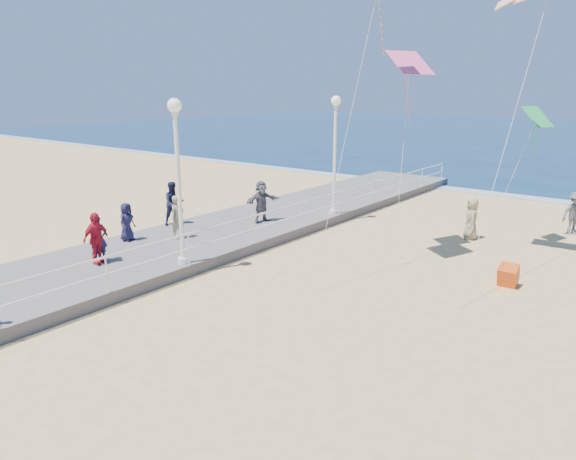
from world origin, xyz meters
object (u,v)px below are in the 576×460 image
Objects in this scene: spectator_3 at (96,238)px; spectator_7 at (174,203)px; spectator_5 at (261,201)px; spectator_4 at (127,222)px; lamp_post_mid at (178,165)px; lamp_post_far at (335,143)px; spectator_6 at (178,217)px; beach_walker_a at (575,213)px; box_kite at (508,277)px; spectator_0 at (99,239)px; beach_walker_c at (472,219)px.

spectator_3 is 5.35m from spectator_7.
spectator_7 is at bearing 152.62° from spectator_5.
lamp_post_mid is at bearing -112.05° from spectator_4.
lamp_post_far reaches higher than spectator_5.
spectator_6 is 16.55m from beach_walker_a.
lamp_post_mid is at bearing -110.64° from spectator_7.
spectator_4 is 0.80× the size of beach_walker_a.
lamp_post_mid reaches higher than spectator_5.
box_kite is at bearing -69.02° from spectator_3.
lamp_post_mid reaches higher than spectator_4.
spectator_0 is at bearing 178.04° from spectator_6.
spectator_4 is 13.73m from beach_walker_c.
lamp_post_mid is 2.91× the size of beach_walker_a.
box_kite is (8.77, -3.38, -3.36)m from lamp_post_far.
spectator_0 is at bearing 25.05° from spectator_3.
spectator_0 is 0.85× the size of beach_walker_a.
spectator_3 is 1.01× the size of beach_walker_c.
spectator_0 is (-2.35, -1.56, -2.48)m from lamp_post_mid.
lamp_post_far is 7.58m from spectator_7.
spectator_5 is 0.98× the size of beach_walker_a.
lamp_post_far is at bearing -107.07° from beach_walker_c.
spectator_6 is (1.29, 1.39, 0.10)m from spectator_4.
lamp_post_mid is at bearing -90.00° from lamp_post_far.
lamp_post_far reaches higher than spectator_7.
beach_walker_a is (10.82, 7.81, -0.38)m from spectator_5.
lamp_post_mid is at bearing -130.81° from spectator_6.
lamp_post_mid is 3.42× the size of spectator_0.
spectator_7 is (-4.25, -5.83, -2.34)m from lamp_post_far.
spectator_5 is 0.98× the size of spectator_7.
spectator_0 is 2.59× the size of box_kite.
spectator_6 is (-0.78, -3.99, -0.06)m from spectator_5.
spectator_5 reaches higher than spectator_6.
spectator_4 is 0.82× the size of spectator_5.
beach_walker_a is (11.35, 15.43, -0.35)m from spectator_3.
spectator_5 is at bearing -14.65° from spectator_6.
spectator_5 is 13.35m from beach_walker_a.
spectator_3 is at bearing -62.52° from beach_walker_c.
lamp_post_mid is 2.97× the size of spectator_5.
box_kite is (13.02, 2.45, -1.02)m from spectator_7.
spectator_4 is (-3.74, -8.53, -2.53)m from lamp_post_far.
spectator_6 reaches higher than beach_walker_c.
box_kite is at bearing -74.75° from spectator_5.
lamp_post_far is 11.10m from spectator_0.
beach_walker_c is (-3.17, -3.50, -0.05)m from beach_walker_a.
spectator_3 is (-2.19, -1.76, -2.39)m from lamp_post_mid.
lamp_post_mid is 2.89× the size of spectator_7.
spectator_7 is at bearing 50.43° from spectator_6.
spectator_7 is at bearing 31.23° from spectator_0.
spectator_5 is at bearing 175.58° from box_kite.
lamp_post_mid is 3.07× the size of spectator_3.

